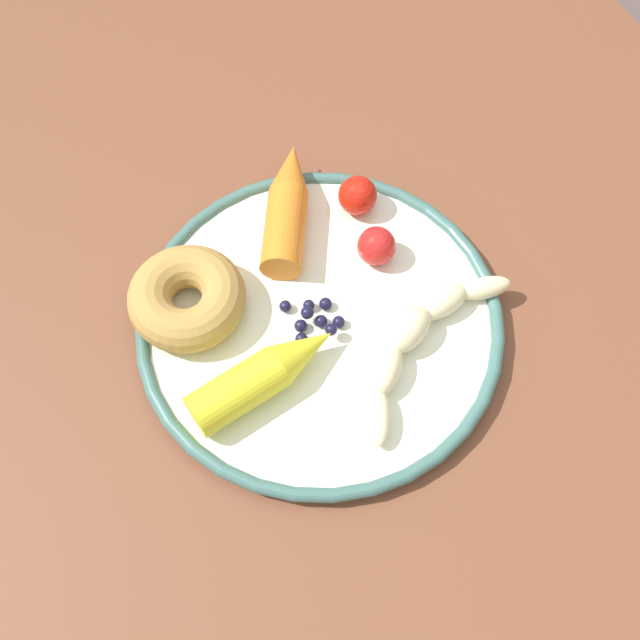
% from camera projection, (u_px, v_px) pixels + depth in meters
% --- Properties ---
extents(ground_plane, '(6.00, 6.00, 0.00)m').
position_uv_depth(ground_plane, '(313.00, 518.00, 1.34)').
color(ground_plane, '#5E4D4C').
extents(dining_table, '(1.15, 0.99, 0.75)m').
position_uv_depth(dining_table, '(307.00, 360.00, 0.74)').
color(dining_table, brown).
rests_on(dining_table, ground_plane).
extents(plate, '(0.32, 0.32, 0.02)m').
position_uv_depth(plate, '(320.00, 322.00, 0.66)').
color(plate, white).
rests_on(plate, dining_table).
extents(banana, '(0.11, 0.19, 0.03)m').
position_uv_depth(banana, '(418.00, 337.00, 0.64)').
color(banana, '#F6E7B3').
rests_on(banana, plate).
extents(carrot_orange, '(0.14, 0.10, 0.04)m').
position_uv_depth(carrot_orange, '(287.00, 205.00, 0.69)').
color(carrot_orange, orange).
rests_on(carrot_orange, plate).
extents(carrot_yellow, '(0.06, 0.14, 0.04)m').
position_uv_depth(carrot_yellow, '(265.00, 374.00, 0.62)').
color(carrot_yellow, yellow).
rests_on(carrot_yellow, plate).
extents(donut, '(0.14, 0.14, 0.04)m').
position_uv_depth(donut, '(187.00, 298.00, 0.65)').
color(donut, '#B28944').
rests_on(donut, plate).
extents(blueberry_pile, '(0.05, 0.05, 0.02)m').
position_uv_depth(blueberry_pile, '(314.00, 319.00, 0.65)').
color(blueberry_pile, '#191638').
rests_on(blueberry_pile, plate).
extents(tomato_near, '(0.04, 0.04, 0.04)m').
position_uv_depth(tomato_near, '(376.00, 246.00, 0.67)').
color(tomato_near, red).
rests_on(tomato_near, plate).
extents(tomato_mid, '(0.04, 0.04, 0.04)m').
position_uv_depth(tomato_mid, '(358.00, 195.00, 0.70)').
color(tomato_mid, red).
rests_on(tomato_mid, plate).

